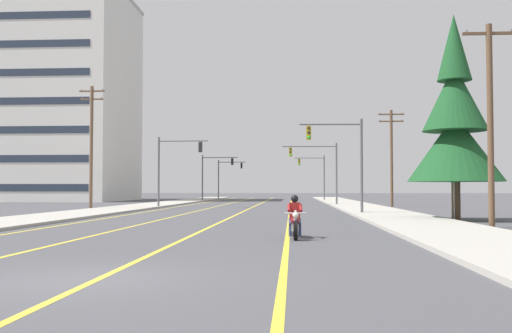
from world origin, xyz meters
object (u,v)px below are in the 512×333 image
object	(u,v)px
apartment_building_far_left_block	(50,97)
street_sign	(454,192)
traffic_signal_far_right	(316,171)
traffic_signal_near_left	(173,161)
traffic_signal_mid_right	(321,164)
utility_pole_right_near	(490,120)
motorcycle_with_rider	(295,221)
conifer_tree_right_verge_near	(455,125)
utility_pole_left_near	(91,143)
utility_pole_right_far	(391,154)
traffic_signal_near_right	(344,152)
traffic_signal_far_left	(226,173)
traffic_signal_mid_left	(213,171)

from	to	relation	value
apartment_building_far_left_block	street_sign	size ratio (longest dim) A/B	12.04
traffic_signal_far_right	apartment_building_far_left_block	bearing A→B (deg)	-178.25
traffic_signal_near_left	traffic_signal_mid_right	size ratio (longest dim) A/B	1.00
utility_pole_right_near	street_sign	world-z (taller)	utility_pole_right_near
motorcycle_with_rider	conifer_tree_right_verge_near	bearing A→B (deg)	53.42
utility_pole_right_near	apartment_building_far_left_block	bearing A→B (deg)	128.72
traffic_signal_near_left	apartment_building_far_left_block	bearing A→B (deg)	129.83
utility_pole_left_near	utility_pole_right_far	xyz separation A→B (m)	(25.20, 8.80, -0.42)
traffic_signal_near_right	traffic_signal_far_left	xyz separation A→B (m)	(-13.82, 53.01, 0.02)
traffic_signal_near_left	traffic_signal_far_right	bearing A→B (deg)	64.77
traffic_signal_near_left	utility_pole_left_near	size ratio (longest dim) A/B	0.63
traffic_signal_mid_right	conifer_tree_right_verge_near	size ratio (longest dim) A/B	0.56
motorcycle_with_rider	traffic_signal_far_left	bearing A→B (deg)	98.46
conifer_tree_right_verge_near	traffic_signal_mid_left	bearing A→B (deg)	112.89
traffic_signal_near_right	utility_pole_right_near	distance (m)	13.46
motorcycle_with_rider	traffic_signal_mid_left	distance (m)	58.57
traffic_signal_far_right	utility_pole_left_near	world-z (taller)	utility_pole_left_near
traffic_signal_near_right	traffic_signal_mid_left	world-z (taller)	same
traffic_signal_near_right	conifer_tree_right_verge_near	distance (m)	8.43
traffic_signal_near_left	motorcycle_with_rider	bearing A→B (deg)	-70.77
motorcycle_with_rider	street_sign	size ratio (longest dim) A/B	0.91
traffic_signal_mid_left	utility_pole_left_near	distance (m)	32.45
traffic_signal_mid_left	conifer_tree_right_verge_near	bearing A→B (deg)	-67.11
utility_pole_left_near	street_sign	distance (m)	28.61
utility_pole_right_near	utility_pole_right_far	bearing A→B (deg)	88.65
traffic_signal_mid_left	apartment_building_far_left_block	size ratio (longest dim) A/B	0.21
traffic_signal_mid_right	traffic_signal_mid_left	xyz separation A→B (m)	(-13.54, 19.80, -0.03)
traffic_signal_mid_right	traffic_signal_far_left	bearing A→B (deg)	111.67
traffic_signal_near_left	utility_pole_right_far	bearing A→B (deg)	11.26
utility_pole_right_near	utility_pole_left_near	xyz separation A→B (m)	(-24.53, 19.89, 0.70)
motorcycle_with_rider	street_sign	bearing A→B (deg)	53.23
conifer_tree_right_verge_near	apartment_building_far_left_block	xyz separation A→B (m)	(-42.38, 46.71, 9.40)
utility_pole_right_near	traffic_signal_far_left	bearing A→B (deg)	106.15
traffic_signal_mid_left	conifer_tree_right_verge_near	size ratio (longest dim) A/B	0.56
traffic_signal_mid_right	utility_pole_right_far	world-z (taller)	utility_pole_right_far
traffic_signal_mid_left	traffic_signal_far_left	size ratio (longest dim) A/B	1.00
utility_pole_right_far	motorcycle_with_rider	bearing A→B (deg)	-104.81
utility_pole_right_far	traffic_signal_near_left	bearing A→B (deg)	-168.74
motorcycle_with_rider	utility_pole_right_far	bearing A→B (deg)	75.19
traffic_signal_near_right	conifer_tree_right_verge_near	xyz separation A→B (m)	(5.30, -6.48, 1.00)
traffic_signal_mid_right	utility_pole_right_near	world-z (taller)	utility_pole_right_near
utility_pole_left_near	conifer_tree_right_verge_near	distance (m)	28.36
motorcycle_with_rider	traffic_signal_near_left	world-z (taller)	traffic_signal_near_left
traffic_signal_far_right	apartment_building_far_left_block	distance (m)	38.37
traffic_signal_near_right	utility_pole_right_near	size ratio (longest dim) A/B	0.71
traffic_signal_far_right	utility_pole_right_near	world-z (taller)	utility_pole_right_near
traffic_signal_far_left	street_sign	world-z (taller)	traffic_signal_far_left
conifer_tree_right_verge_near	traffic_signal_near_right	bearing A→B (deg)	129.26
apartment_building_far_left_block	street_sign	distance (m)	64.50
utility_pole_left_near	apartment_building_far_left_block	xyz separation A→B (m)	(-17.69, 32.76, 9.16)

